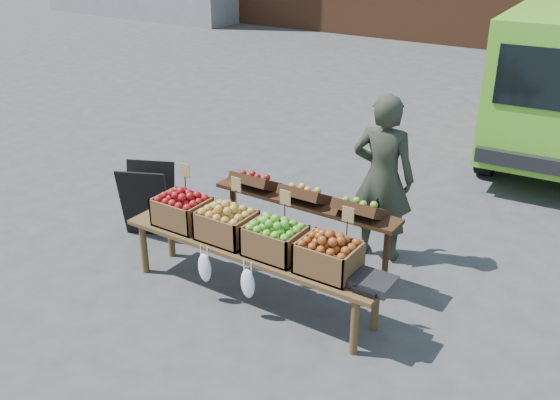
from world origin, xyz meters
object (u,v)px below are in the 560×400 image
Objects in this scene: display_bench at (251,273)px; crate_green_apples at (329,258)px; crate_golden_apples at (182,211)px; chalkboard_sign at (148,200)px; crate_russet_pears at (226,225)px; vendor at (383,178)px; weighing_scale at (373,282)px; back_table at (304,226)px; crate_red_apples at (275,241)px.

display_bench is 5.40× the size of crate_green_apples.
crate_green_apples is at bearing 0.00° from crate_golden_apples.
chalkboard_sign reaches higher than crate_russet_pears.
vendor is 3.58× the size of crate_russet_pears.
weighing_scale reaches higher than display_bench.
vendor reaches higher than display_bench.
back_table reaches higher than weighing_scale.
crate_russet_pears is (-0.92, -1.45, -0.19)m from vendor.
vendor is at bearing 66.11° from display_bench.
vendor is 3.58× the size of crate_red_apples.
weighing_scale is (3.01, -0.44, 0.18)m from chalkboard_sign.
back_table is 0.78× the size of display_bench.
back_table reaches higher than crate_golden_apples.
back_table is 1.32m from weighing_scale.
chalkboard_sign is 1.82m from display_bench.
crate_golden_apples is 1.00× the size of crate_russet_pears.
display_bench is at bearing 180.00° from crate_red_apples.
vendor is 1.70m from display_bench.
crate_golden_apples is (-1.47, -1.45, -0.19)m from vendor.
chalkboard_sign is at bearing 170.24° from crate_green_apples.
display_bench is 0.51m from crate_russet_pears.
display_bench is 7.94× the size of weighing_scale.
chalkboard_sign reaches higher than crate_green_apples.
crate_red_apples is 1.47× the size of weighing_scale.
crate_green_apples reaches higher than display_bench.
crate_red_apples is (-0.37, -1.45, -0.19)m from vendor.
vendor is 1.73m from crate_russet_pears.
crate_red_apples is (0.28, 0.00, 0.42)m from display_bench.
display_bench is at bearing 0.00° from crate_golden_apples.
weighing_scale is at bearing 0.00° from crate_red_apples.
chalkboard_sign is 1.70× the size of crate_golden_apples.
crate_russet_pears is at bearing 180.00° from weighing_scale.
display_bench is 5.40× the size of crate_golden_apples.
vendor is 2.10× the size of chalkboard_sign.
crate_golden_apples is at bearing 180.00° from crate_green_apples.
vendor reaches higher than crate_green_apples.
crate_golden_apples is (-0.82, 0.00, 0.42)m from display_bench.
back_table is 4.20× the size of crate_golden_apples.
crate_golden_apples is 1.00× the size of crate_green_apples.
weighing_scale is (0.97, 0.00, -0.10)m from crate_red_apples.
back_table reaches higher than display_bench.
back_table is (-0.50, -0.73, -0.38)m from vendor.
weighing_scale is (1.10, -0.72, 0.09)m from back_table.
crate_green_apples is (0.82, 0.00, 0.42)m from display_bench.
chalkboard_sign is at bearing -171.75° from back_table.
chalkboard_sign is 2.50× the size of weighing_scale.
back_table is 4.20× the size of crate_red_apples.
chalkboard_sign is 0.41× the size of back_table.
vendor is 1.47m from crate_green_apples.
weighing_scale is (1.52, 0.00, -0.10)m from crate_russet_pears.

